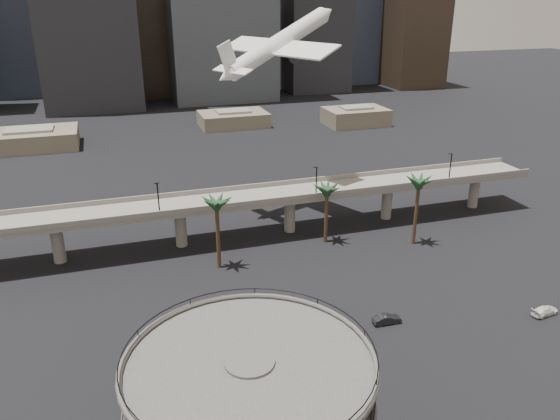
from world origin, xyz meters
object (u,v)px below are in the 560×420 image
object	(u,v)px
airborne_jet	(279,44)
parking_ramp	(251,420)
overpass	(236,204)
car_b	(387,319)
car_c	(545,311)
car_a	(352,337)

from	to	relation	value
airborne_jet	parking_ramp	bearing A→B (deg)	-135.15
parking_ramp	overpass	size ratio (longest dim) A/B	0.17
parking_ramp	car_b	xyz separation A→B (m)	(26.79, 22.94, -9.13)
airborne_jet	car_b	bearing A→B (deg)	-115.54
parking_ramp	car_c	xyz separation A→B (m)	(50.76, 17.60, -9.17)
parking_ramp	airborne_jet	size ratio (longest dim) A/B	0.70
airborne_jet	car_c	size ratio (longest dim) A/B	6.85
overpass	airborne_jet	bearing A→B (deg)	48.94
car_b	car_c	size ratio (longest dim) A/B	0.93
overpass	airborne_jet	xyz separation A→B (m)	(13.92, 15.98, 28.17)
car_b	parking_ramp	bearing A→B (deg)	133.32
car_a	car_c	size ratio (longest dim) A/B	0.85
parking_ramp	car_a	bearing A→B (deg)	45.64
overpass	car_c	xyz separation A→B (m)	(37.76, -41.40, -6.67)
overpass	airborne_jet	distance (m)	35.25
parking_ramp	car_c	size ratio (longest dim) A/B	4.81
parking_ramp	airborne_jet	distance (m)	83.69
airborne_jet	overpass	bearing A→B (deg)	-156.46
airborne_jet	car_a	xyz separation A→B (m)	(-6.84, -54.44, -34.84)
car_a	parking_ramp	bearing A→B (deg)	160.97
airborne_jet	car_c	world-z (taller)	airborne_jet
overpass	car_c	size ratio (longest dim) A/B	28.16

